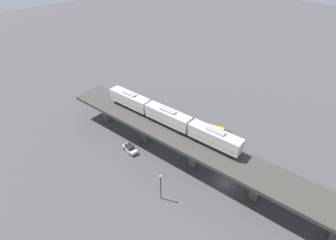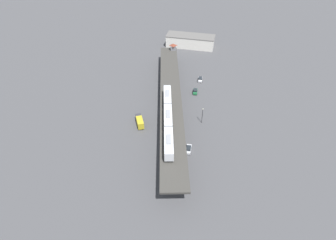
{
  "view_description": "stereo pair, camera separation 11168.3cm",
  "coord_description": "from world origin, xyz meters",
  "views": [
    {
      "loc": [
        35.66,
        20.06,
        44.97
      ],
      "look_at": [
        1.43,
        -17.23,
        8.66
      ],
      "focal_mm": 28.0,
      "sensor_mm": 36.0,
      "label": 1
    },
    {
      "loc": [
        11.68,
        -86.83,
        66.69
      ],
      "look_at": [
        1.43,
        -17.23,
        8.66
      ],
      "focal_mm": 28.0,
      "sensor_mm": 36.0,
      "label": 2
    }
  ],
  "objects": [
    {
      "name": "subway_train",
      "position": [
        1.43,
        -17.23,
        9.7
      ],
      "size": [
        8.82,
        37.16,
        4.45
      ],
      "color": "silver",
      "rests_on": "elevated_viaduct"
    },
    {
      "name": "street_lamp",
      "position": [
        13.27,
        -6.48,
        4.11
      ],
      "size": [
        0.44,
        0.44,
        6.94
      ],
      "color": "black",
      "rests_on": "ground"
    },
    {
      "name": "street_car_silver",
      "position": [
        9.46,
        -22.64,
        0.94
      ],
      "size": [
        2.09,
        4.47,
        1.89
      ],
      "color": "#B7BABF",
      "rests_on": "ground"
    },
    {
      "name": "elevated_viaduct",
      "position": [
        0.03,
        -0.16,
        6.17
      ],
      "size": [
        23.28,
        92.14,
        7.16
      ],
      "color": "#393733",
      "rests_on": "ground"
    },
    {
      "name": "ground_plane",
      "position": [
        0.0,
        0.0,
        0.0
      ],
      "size": [
        400.0,
        400.0,
        0.0
      ],
      "primitive_type": "plane",
      "color": "#424244"
    },
    {
      "name": "delivery_truck",
      "position": [
        -10.58,
        -11.32,
        1.76
      ],
      "size": [
        4.87,
        7.51,
        3.2
      ],
      "color": "#333338",
      "rests_on": "ground"
    }
  ]
}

